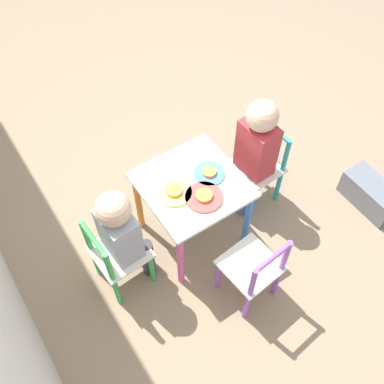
% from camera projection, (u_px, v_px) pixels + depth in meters
% --- Properties ---
extents(ground_plane, '(6.00, 6.00, 0.00)m').
position_uv_depth(ground_plane, '(192.00, 233.00, 2.62)').
color(ground_plane, '#8C755B').
extents(kids_table, '(0.49, 0.49, 0.48)m').
position_uv_depth(kids_table, '(192.00, 194.00, 2.31)').
color(kids_table, silver).
rests_on(kids_table, ground_plane).
extents(chair_green, '(0.27, 0.27, 0.53)m').
position_uv_depth(chair_green, '(117.00, 256.00, 2.25)').
color(chair_green, silver).
rests_on(chair_green, ground_plane).
extents(chair_teal, '(0.27, 0.27, 0.53)m').
position_uv_depth(chair_teal, '(258.00, 167.00, 2.58)').
color(chair_teal, silver).
rests_on(chair_teal, ground_plane).
extents(chair_purple, '(0.28, 0.28, 0.53)m').
position_uv_depth(chair_purple, '(253.00, 270.00, 2.20)').
color(chair_purple, silver).
rests_on(chair_purple, ground_plane).
extents(child_back, '(0.21, 0.22, 0.73)m').
position_uv_depth(child_back, '(123.00, 231.00, 2.12)').
color(child_back, '#38383D').
rests_on(child_back, ground_plane).
extents(child_front, '(0.21, 0.22, 0.78)m').
position_uv_depth(child_front, '(255.00, 148.00, 2.39)').
color(child_front, '#4C608E').
rests_on(child_front, ground_plane).
extents(plate_back, '(0.17, 0.17, 0.03)m').
position_uv_depth(plate_back, '(174.00, 192.00, 2.19)').
color(plate_back, '#EADB66').
rests_on(plate_back, kids_table).
extents(plate_front, '(0.16, 0.16, 0.03)m').
position_uv_depth(plate_front, '(209.00, 173.00, 2.26)').
color(plate_front, '#4C9EE0').
rests_on(plate_front, kids_table).
extents(plate_left, '(0.19, 0.19, 0.03)m').
position_uv_depth(plate_left, '(204.00, 197.00, 2.18)').
color(plate_left, '#E54C47').
rests_on(plate_left, kids_table).
extents(storage_bin, '(0.35, 0.17, 0.17)m').
position_uv_depth(storage_bin, '(371.00, 194.00, 2.68)').
color(storage_bin, slate).
rests_on(storage_bin, ground_plane).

